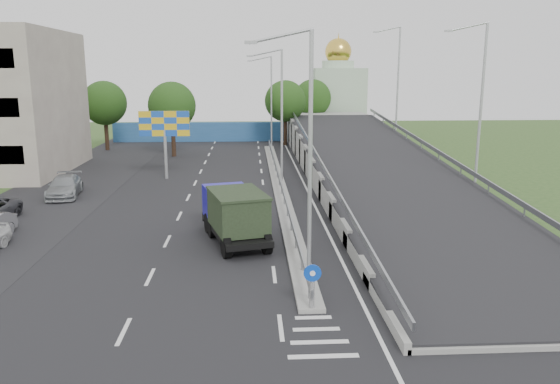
{
  "coord_description": "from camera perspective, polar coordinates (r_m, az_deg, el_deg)",
  "views": [
    {
      "loc": [
        -2.18,
        -16.16,
        8.6
      ],
      "look_at": [
        -0.58,
        12.62,
        2.2
      ],
      "focal_mm": 35.0,
      "sensor_mm": 36.0,
      "label": 1
    }
  ],
  "objects": [
    {
      "name": "road_surface",
      "position": [
        37.18,
        -4.36,
        -0.89
      ],
      "size": [
        26.0,
        90.0,
        0.04
      ],
      "primitive_type": "cube",
      "color": "black",
      "rests_on": "ground"
    },
    {
      "name": "blue_wall",
      "position": [
        68.59,
        -4.71,
        6.28
      ],
      "size": [
        30.0,
        0.5,
        2.4
      ],
      "primitive_type": "cube",
      "color": "#26568E",
      "rests_on": "ground"
    },
    {
      "name": "billboard",
      "position": [
        44.9,
        -11.98,
        6.6
      ],
      "size": [
        4.0,
        0.24,
        5.5
      ],
      "color": "#B2B5B7",
      "rests_on": "ground"
    },
    {
      "name": "tree_ramp_far",
      "position": [
        71.71,
        3.43,
        9.76
      ],
      "size": [
        4.8,
        4.8,
        7.6
      ],
      "color": "black",
      "rests_on": "ground"
    },
    {
      "name": "median_guardrail",
      "position": [
        40.98,
        -0.07,
        1.47
      ],
      "size": [
        0.09,
        44.0,
        0.71
      ],
      "color": "gray",
      "rests_on": "median"
    },
    {
      "name": "church",
      "position": [
        77.2,
        6.0,
        10.0
      ],
      "size": [
        7.0,
        7.0,
        13.8
      ],
      "color": "#B2CCAD",
      "rests_on": "ground"
    },
    {
      "name": "ground",
      "position": [
        18.43,
        4.12,
        -15.32
      ],
      "size": [
        160.0,
        160.0,
        0.0
      ],
      "primitive_type": "plane",
      "color": "#2D4C1E",
      "rests_on": "ground"
    },
    {
      "name": "dump_truck",
      "position": [
        28.01,
        -4.8,
        -2.13
      ],
      "size": [
        3.81,
        6.67,
        2.77
      ],
      "rotation": [
        0.0,
        0.0,
        0.26
      ],
      "color": "black",
      "rests_on": "ground"
    },
    {
      "name": "parked_car_d",
      "position": [
        41.02,
        -21.59,
        0.55
      ],
      "size": [
        2.72,
        5.21,
        1.44
      ],
      "primitive_type": "imported",
      "rotation": [
        0.0,
        0.0,
        0.15
      ],
      "color": "gray",
      "rests_on": "ground"
    },
    {
      "name": "parking_strip",
      "position": [
        39.66,
        -23.49,
        -1.06
      ],
      "size": [
        8.0,
        90.0,
        0.05
      ],
      "primitive_type": "cube",
      "color": "black",
      "rests_on": "ground"
    },
    {
      "name": "overpass_ramp",
      "position": [
        41.87,
        10.24,
        2.9
      ],
      "size": [
        10.0,
        50.0,
        3.5
      ],
      "color": "gray",
      "rests_on": "ground"
    },
    {
      "name": "tree_left_far",
      "position": [
        63.27,
        -17.87,
        8.82
      ],
      "size": [
        4.8,
        4.8,
        7.6
      ],
      "color": "black",
      "rests_on": "ground"
    },
    {
      "name": "tree_left_mid",
      "position": [
        56.81,
        -11.22,
        8.83
      ],
      "size": [
        4.8,
        4.8,
        7.6
      ],
      "color": "black",
      "rests_on": "ground"
    },
    {
      "name": "tree_median_far",
      "position": [
        64.39,
        0.56,
        9.47
      ],
      "size": [
        4.8,
        4.8,
        7.6
      ],
      "color": "black",
      "rests_on": "ground"
    },
    {
      "name": "lamp_post_near",
      "position": [
        22.45,
        2.71,
        5.36
      ],
      "size": [
        2.74,
        0.18,
        10.08
      ],
      "color": "#B2B5B7",
      "rests_on": "median"
    },
    {
      "name": "sign_bollard",
      "position": [
        19.95,
        3.38,
        -9.78
      ],
      "size": [
        0.64,
        0.23,
        1.67
      ],
      "color": "black",
      "rests_on": "median"
    },
    {
      "name": "median",
      "position": [
        41.11,
        -0.07,
        0.58
      ],
      "size": [
        1.0,
        44.0,
        0.2
      ],
      "primitive_type": "cube",
      "color": "gray",
      "rests_on": "ground"
    },
    {
      "name": "lamp_post_far",
      "position": [
        62.27,
        -1.08,
        9.94
      ],
      "size": [
        2.74,
        0.18,
        10.08
      ],
      "color": "#B2B5B7",
      "rests_on": "median"
    },
    {
      "name": "lamp_post_mid",
      "position": [
        42.32,
        -0.07,
        8.73
      ],
      "size": [
        2.74,
        0.18,
        10.08
      ],
      "color": "#B2B5B7",
      "rests_on": "median"
    }
  ]
}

